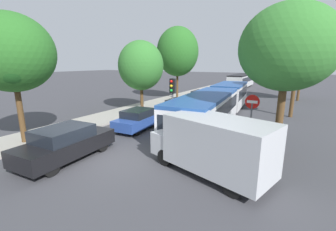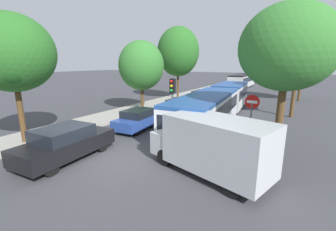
{
  "view_description": "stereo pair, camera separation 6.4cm",
  "coord_description": "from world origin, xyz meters",
  "px_view_note": "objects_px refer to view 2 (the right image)",
  "views": [
    {
      "loc": [
        6.9,
        -7.07,
        4.34
      ],
      "look_at": [
        0.2,
        4.55,
        1.2
      ],
      "focal_mm": 24.0,
      "sensor_mm": 36.0,
      "label": 1
    },
    {
      "loc": [
        6.95,
        -7.04,
        4.34
      ],
      "look_at": [
        0.2,
        4.55,
        1.2
      ],
      "focal_mm": 24.0,
      "sensor_mm": 36.0,
      "label": 2
    }
  ],
  "objects_px": {
    "tree_left_near": "(12,55)",
    "tree_left_mid": "(142,67)",
    "queued_car_green": "(218,93)",
    "queued_car_tan": "(179,107)",
    "city_bus_rear": "(242,80)",
    "tree_right_far": "(304,56)",
    "white_van": "(212,144)",
    "tree_right_near": "(288,48)",
    "no_entry_sign": "(251,114)",
    "articulated_bus": "(218,102)",
    "queued_car_silver": "(202,97)",
    "queued_car_black": "(66,143)",
    "queued_car_blue": "(139,119)",
    "direction_sign_post": "(284,95)",
    "tree_left_far": "(178,52)",
    "traffic_light": "(172,93)",
    "tree_right_mid": "(298,56)"
  },
  "relations": [
    {
      "from": "queued_car_tan",
      "to": "no_entry_sign",
      "type": "height_order",
      "value": "no_entry_sign"
    },
    {
      "from": "direction_sign_post",
      "to": "tree_left_mid",
      "type": "bearing_deg",
      "value": -11.55
    },
    {
      "from": "articulated_bus",
      "to": "queued_car_black",
      "type": "bearing_deg",
      "value": -24.34
    },
    {
      "from": "white_van",
      "to": "tree_right_mid",
      "type": "bearing_deg",
      "value": -84.2
    },
    {
      "from": "tree_left_far",
      "to": "tree_right_far",
      "type": "relative_size",
      "value": 1.11
    },
    {
      "from": "queued_car_tan",
      "to": "no_entry_sign",
      "type": "bearing_deg",
      "value": -130.63
    },
    {
      "from": "tree_left_near",
      "to": "tree_left_mid",
      "type": "height_order",
      "value": "tree_left_near"
    },
    {
      "from": "white_van",
      "to": "tree_right_mid",
      "type": "distance_m",
      "value": 13.27
    },
    {
      "from": "tree_left_far",
      "to": "tree_right_far",
      "type": "xyz_separation_m",
      "value": [
        12.91,
        6.06,
        -0.53
      ]
    },
    {
      "from": "articulated_bus",
      "to": "queued_car_silver",
      "type": "xyz_separation_m",
      "value": [
        -3.76,
        6.06,
        -0.66
      ]
    },
    {
      "from": "queued_car_green",
      "to": "no_entry_sign",
      "type": "bearing_deg",
      "value": -160.08
    },
    {
      "from": "white_van",
      "to": "tree_right_near",
      "type": "bearing_deg",
      "value": -106.83
    },
    {
      "from": "tree_left_near",
      "to": "direction_sign_post",
      "type": "bearing_deg",
      "value": 34.98
    },
    {
      "from": "tree_left_near",
      "to": "tree_right_near",
      "type": "distance_m",
      "value": 13.02
    },
    {
      "from": "queued_car_tan",
      "to": "tree_left_far",
      "type": "height_order",
      "value": "tree_left_far"
    },
    {
      "from": "white_van",
      "to": "tree_right_near",
      "type": "relative_size",
      "value": 0.78
    },
    {
      "from": "queued_car_black",
      "to": "direction_sign_post",
      "type": "height_order",
      "value": "direction_sign_post"
    },
    {
      "from": "city_bus_rear",
      "to": "queued_car_tan",
      "type": "distance_m",
      "value": 24.83
    },
    {
      "from": "city_bus_rear",
      "to": "tree_right_far",
      "type": "distance_m",
      "value": 14.89
    },
    {
      "from": "city_bus_rear",
      "to": "tree_right_mid",
      "type": "xyz_separation_m",
      "value": [
        8.6,
        -21.06,
        3.47
      ]
    },
    {
      "from": "queued_car_blue",
      "to": "queued_car_silver",
      "type": "height_order",
      "value": "queued_car_silver"
    },
    {
      "from": "queued_car_black",
      "to": "city_bus_rear",
      "type": "bearing_deg",
      "value": -3.12
    },
    {
      "from": "articulated_bus",
      "to": "no_entry_sign",
      "type": "relative_size",
      "value": 5.84
    },
    {
      "from": "articulated_bus",
      "to": "tree_right_far",
      "type": "bearing_deg",
      "value": 153.7
    },
    {
      "from": "city_bus_rear",
      "to": "tree_right_mid",
      "type": "height_order",
      "value": "tree_right_mid"
    },
    {
      "from": "city_bus_rear",
      "to": "tree_left_mid",
      "type": "relative_size",
      "value": 1.75
    },
    {
      "from": "queued_car_blue",
      "to": "queued_car_tan",
      "type": "bearing_deg",
      "value": -6.29
    },
    {
      "from": "white_van",
      "to": "traffic_light",
      "type": "distance_m",
      "value": 6.12
    },
    {
      "from": "traffic_light",
      "to": "tree_left_far",
      "type": "bearing_deg",
      "value": -149.73
    },
    {
      "from": "queued_car_black",
      "to": "queued_car_blue",
      "type": "relative_size",
      "value": 1.15
    },
    {
      "from": "white_van",
      "to": "tree_left_far",
      "type": "xyz_separation_m",
      "value": [
        -10.13,
        16.3,
        4.39
      ]
    },
    {
      "from": "white_van",
      "to": "tree_right_far",
      "type": "height_order",
      "value": "tree_right_far"
    },
    {
      "from": "traffic_light",
      "to": "no_entry_sign",
      "type": "relative_size",
      "value": 1.21
    },
    {
      "from": "queued_car_black",
      "to": "no_entry_sign",
      "type": "relative_size",
      "value": 1.61
    },
    {
      "from": "white_van",
      "to": "queued_car_tan",
      "type": "bearing_deg",
      "value": -38.88
    },
    {
      "from": "queued_car_blue",
      "to": "queued_car_tan",
      "type": "xyz_separation_m",
      "value": [
        0.29,
        5.21,
        0.0
      ]
    },
    {
      "from": "no_entry_sign",
      "to": "traffic_light",
      "type": "bearing_deg",
      "value": -98.6
    },
    {
      "from": "city_bus_rear",
      "to": "tree_right_far",
      "type": "height_order",
      "value": "tree_right_far"
    },
    {
      "from": "city_bus_rear",
      "to": "queued_car_green",
      "type": "relative_size",
      "value": 2.78
    },
    {
      "from": "queued_car_blue",
      "to": "tree_left_near",
      "type": "height_order",
      "value": "tree_left_near"
    },
    {
      "from": "queued_car_green",
      "to": "tree_right_mid",
      "type": "distance_m",
      "value": 11.7
    },
    {
      "from": "queued_car_blue",
      "to": "white_van",
      "type": "height_order",
      "value": "white_van"
    },
    {
      "from": "queued_car_blue",
      "to": "tree_right_far",
      "type": "height_order",
      "value": "tree_right_far"
    },
    {
      "from": "traffic_light",
      "to": "tree_left_near",
      "type": "xyz_separation_m",
      "value": [
        -5.74,
        -6.22,
        2.24
      ]
    },
    {
      "from": "tree_left_near",
      "to": "tree_right_near",
      "type": "xyz_separation_m",
      "value": [
        11.99,
        5.08,
        0.23
      ]
    },
    {
      "from": "articulated_bus",
      "to": "queued_car_silver",
      "type": "height_order",
      "value": "articulated_bus"
    },
    {
      "from": "queued_car_green",
      "to": "tree_right_near",
      "type": "xyz_separation_m",
      "value": [
        8.11,
        -16.41,
        4.28
      ]
    },
    {
      "from": "queued_car_green",
      "to": "queued_car_tan",
      "type": "bearing_deg",
      "value": 176.72
    },
    {
      "from": "articulated_bus",
      "to": "tree_left_near",
      "type": "bearing_deg",
      "value": -39.97
    },
    {
      "from": "queued_car_black",
      "to": "tree_right_far",
      "type": "height_order",
      "value": "tree_right_far"
    }
  ]
}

